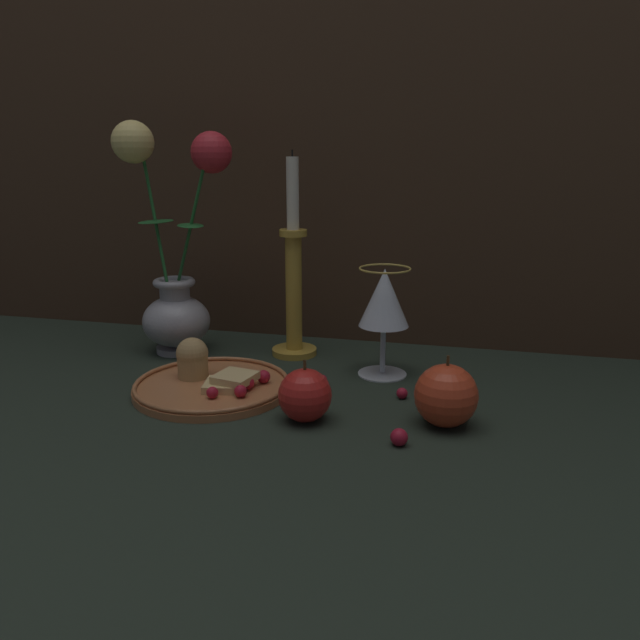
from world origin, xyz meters
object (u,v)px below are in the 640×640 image
Objects in this scene: wine_glass at (384,302)px; apple_beside_vase at (305,395)px; vase at (175,269)px; candlestick at (294,286)px; plate_with_pastries at (211,381)px; apple_near_glass at (446,396)px.

wine_glass is 0.21m from apple_beside_vase.
candlestick is (0.19, 0.03, -0.02)m from vase.
vase is 0.23m from plate_with_pastries.
apple_beside_vase is 0.17m from apple_near_glass.
vase is 4.69× the size of apple_beside_vase.
wine_glass is 0.16m from candlestick.
plate_with_pastries is 0.67× the size of candlestick.
vase is 0.49m from apple_near_glass.
apple_beside_vase is at bearing -71.14° from candlestick.
plate_with_pastries is 1.34× the size of wine_glass.
vase is 0.36m from apple_beside_vase.
apple_beside_vase is (0.27, -0.21, -0.11)m from vase.
vase reaches higher than apple_beside_vase.
plate_with_pastries is 2.43× the size of apple_near_glass.
apple_beside_vase is at bearing -171.05° from apple_near_glass.
candlestick is (-0.15, 0.06, 0.00)m from wine_glass.
apple_beside_vase is (0.08, -0.25, -0.08)m from candlestick.
wine_glass is 0.20m from apple_near_glass.
wine_glass is (0.34, -0.03, -0.03)m from vase.
apple_near_glass reaches higher than apple_beside_vase.
candlestick reaches higher than wine_glass.
vase reaches higher than apple_near_glass.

